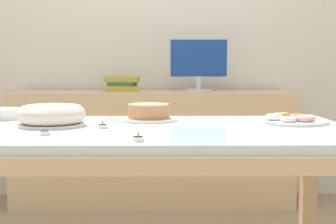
{
  "coord_description": "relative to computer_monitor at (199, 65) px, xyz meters",
  "views": [
    {
      "loc": [
        0.08,
        -1.93,
        1.0
      ],
      "look_at": [
        0.1,
        0.04,
        0.81
      ],
      "focal_mm": 50.0,
      "sensor_mm": 36.0,
      "label": 1
    }
  ],
  "objects": [
    {
      "name": "tealight_near_cakes",
      "position": [
        -0.34,
        -1.78,
        -0.26
      ],
      "size": [
        0.04,
        0.04,
        0.04
      ],
      "color": "silver",
      "rests_on": "dining_table"
    },
    {
      "name": "sideboard",
      "position": [
        -0.33,
        0.0,
        -0.6
      ],
      "size": [
        1.98,
        0.44,
        0.82
      ],
      "color": "#D1B284",
      "rests_on": "ground"
    },
    {
      "name": "cake_golden_bundt",
      "position": [
        -0.73,
        -1.37,
        -0.22
      ],
      "size": [
        0.29,
        0.29,
        0.09
      ],
      "color": "silver",
      "rests_on": "dining_table"
    },
    {
      "name": "cake_chocolate_round",
      "position": [
        -0.32,
        -1.18,
        -0.23
      ],
      "size": [
        0.27,
        0.27,
        0.08
      ],
      "color": "silver",
      "rests_on": "dining_table"
    },
    {
      "name": "wall_back",
      "position": [
        -0.33,
        0.3,
        0.29
      ],
      "size": [
        8.0,
        0.1,
        2.6
      ],
      "primitive_type": "cube",
      "color": "silver",
      "rests_on": "ground"
    },
    {
      "name": "book_stack",
      "position": [
        -0.55,
        0.0,
        -0.14
      ],
      "size": [
        0.25,
        0.19,
        0.11
      ],
      "color": "#B29933",
      "rests_on": "sideboard"
    },
    {
      "name": "plate_stack",
      "position": [
        -1.03,
        -1.09,
        -0.24
      ],
      "size": [
        0.21,
        0.21,
        0.05
      ],
      "color": "silver",
      "rests_on": "dining_table"
    },
    {
      "name": "computer_monitor",
      "position": [
        0.0,
        0.0,
        0.0
      ],
      "size": [
        0.42,
        0.2,
        0.38
      ],
      "color": "silver",
      "rests_on": "sideboard"
    },
    {
      "name": "dining_table",
      "position": [
        -0.33,
        -1.41,
        -0.35
      ],
      "size": [
        1.77,
        0.94,
        0.75
      ],
      "color": "silver",
      "rests_on": "ground"
    },
    {
      "name": "pastry_platter",
      "position": [
        0.33,
        -1.27,
        -0.25
      ],
      "size": [
        0.32,
        0.32,
        0.04
      ],
      "color": "silver",
      "rests_on": "dining_table"
    },
    {
      "name": "tealight_right_edge",
      "position": [
        -0.69,
        -1.63,
        -0.26
      ],
      "size": [
        0.04,
        0.04,
        0.04
      ],
      "color": "silver",
      "rests_on": "dining_table"
    },
    {
      "name": "tealight_left_edge",
      "position": [
        -0.5,
        -1.44,
        -0.26
      ],
      "size": [
        0.04,
        0.04,
        0.04
      ],
      "color": "silver",
      "rests_on": "dining_table"
    }
  ]
}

